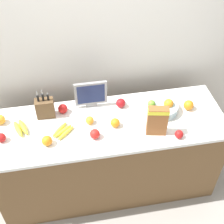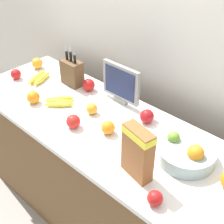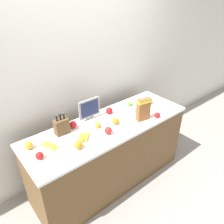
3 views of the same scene
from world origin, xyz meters
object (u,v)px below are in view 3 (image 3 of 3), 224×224
Objects in this scene: banana_bunch_right at (84,137)px; apple_rear at (157,115)px; cereal_box at (143,109)px; orange_near_bowl at (116,121)px; apple_front at (39,156)px; apple_leftmost at (108,131)px; banana_bunch_left at (50,145)px; apple_middle at (109,111)px; apple_rightmost at (73,125)px; orange_front_left at (29,145)px; orange_back_center at (78,145)px; orange_mid_right at (149,101)px; small_monitor at (89,109)px; orange_front_right at (98,125)px; knife_block at (62,126)px; fruit_bowl at (135,106)px.

banana_bunch_right is 0.94m from apple_rear.
cereal_box is 3.45× the size of orange_near_bowl.
apple_front is (-1.23, 0.13, -0.11)m from cereal_box.
apple_leftmost is (0.25, -0.10, 0.02)m from banana_bunch_right.
apple_middle is (0.87, 0.13, 0.02)m from banana_bunch_left.
orange_front_left is (-0.53, -0.04, -0.00)m from apple_rightmost.
orange_back_center is (-0.88, 0.03, -0.11)m from cereal_box.
orange_front_left is at bearing 176.20° from orange_mid_right.
orange_front_right is (-0.04, -0.21, -0.10)m from small_monitor.
small_monitor is 1.37× the size of banana_bunch_right.
orange_near_bowl is at bearing 168.65° from cereal_box.
orange_front_left is at bearing 158.62° from banana_bunch_right.
knife_block is 1.00m from fruit_bowl.
apple_rightmost is 1.10m from orange_mid_right.
apple_middle is 1.00× the size of orange_front_left.
apple_leftmost reaches higher than apple_front.
knife_block is at bearing 119.77° from banana_bunch_right.
apple_front is 0.56m from apple_rightmost.
knife_block is 4.09× the size of apple_rear.
orange_front_left is (-1.26, 0.33, -0.11)m from cereal_box.
cereal_box reaches higher than orange_back_center.
apple_front is at bearing -174.56° from cereal_box.
apple_rightmost is 0.94× the size of orange_mid_right.
apple_leftmost is 0.98× the size of orange_front_left.
apple_rightmost is at bearing 149.39° from orange_near_bowl.
cereal_box is 1.30m from orange_front_left.
apple_rightmost is 0.28m from orange_front_right.
orange_near_bowl is (0.20, -0.07, 0.00)m from orange_front_right.
fruit_bowl reaches higher than orange_front_right.
small_monitor is at bearing 20.66° from apple_front.
knife_block is 3.23× the size of orange_mid_right.
fruit_bowl is 1.21m from banana_bunch_left.
knife_block is at bearing 157.89° from orange_near_bowl.
banana_bunch_left is 0.18m from apple_front.
apple_rightmost reaches higher than banana_bunch_left.
cereal_box is 0.88m from orange_back_center.
small_monitor is at bearing 43.99° from orange_back_center.
knife_block reaches higher than apple_rightmost.
small_monitor reaches higher than apple_rightmost.
banana_bunch_right is (0.34, -0.09, -0.00)m from banana_bunch_left.
fruit_bowl is at bearing 175.38° from orange_mid_right.
apple_rear is at bearing -27.09° from apple_rightmost.
orange_mid_right is 1.25m from orange_back_center.
orange_front_left is at bearing 141.21° from orange_back_center.
orange_mid_right is at bearing -4.62° from fruit_bowl.
fruit_bowl reaches higher than apple_rear.
small_monitor is 3.78× the size of apple_front.
apple_rightmost reaches higher than apple_rear.
orange_back_center is (-0.13, -0.11, 0.03)m from banana_bunch_right.
banana_bunch_left is at bearing -171.29° from apple_middle.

